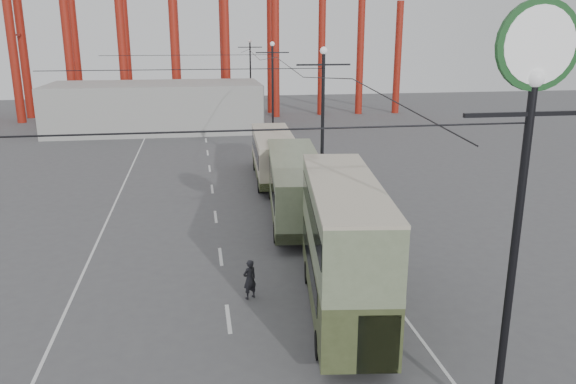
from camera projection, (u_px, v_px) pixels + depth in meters
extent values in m
plane|color=#4E4E51|center=(270.00, 380.00, 16.86)|extent=(160.00, 160.00, 0.00)
cube|color=silver|center=(214.00, 202.00, 34.74)|extent=(0.15, 82.00, 0.01)
cube|color=silver|center=(312.00, 193.00, 36.69)|extent=(0.12, 120.00, 0.01)
cube|color=silver|center=(116.00, 202.00, 34.76)|extent=(0.12, 120.00, 0.01)
cylinder|color=black|center=(512.00, 270.00, 13.66)|extent=(0.20, 0.20, 9.00)
cube|color=black|center=(530.00, 114.00, 12.62)|extent=(3.20, 0.10, 0.10)
sphere|color=white|center=(535.00, 78.00, 12.40)|extent=(0.44, 0.44, 0.44)
cylinder|color=#1B5021|center=(539.00, 45.00, 12.21)|extent=(2.00, 0.12, 2.00)
cylinder|color=white|center=(539.00, 45.00, 12.21)|extent=(1.70, 0.16, 1.70)
cylinder|color=black|center=(322.00, 130.00, 33.60)|extent=(0.20, 0.20, 9.00)
cylinder|color=black|center=(321.00, 198.00, 34.75)|extent=(0.44, 0.44, 0.50)
cube|color=black|center=(324.00, 65.00, 32.56)|extent=(3.20, 0.10, 0.10)
sphere|color=white|center=(324.00, 51.00, 32.34)|extent=(0.44, 0.44, 0.44)
cylinder|color=black|center=(273.00, 93.00, 54.49)|extent=(0.20, 0.20, 9.00)
cylinder|color=black|center=(273.00, 136.00, 55.64)|extent=(0.44, 0.44, 0.50)
cube|color=black|center=(272.00, 53.00, 53.45)|extent=(3.20, 0.10, 0.10)
sphere|color=white|center=(272.00, 44.00, 53.23)|extent=(0.44, 0.44, 0.44)
cylinder|color=black|center=(250.00, 76.00, 75.38)|extent=(0.20, 0.20, 9.00)
cylinder|color=black|center=(251.00, 108.00, 76.53)|extent=(0.44, 0.44, 0.50)
cube|color=black|center=(250.00, 47.00, 74.34)|extent=(3.20, 0.10, 0.10)
sphere|color=white|center=(250.00, 41.00, 74.12)|extent=(0.44, 0.44, 0.44)
cylinder|color=maroon|center=(12.00, 43.00, 63.21)|extent=(1.00, 1.00, 18.00)
cylinder|color=maroon|center=(22.00, 43.00, 67.01)|extent=(1.00, 1.00, 18.00)
cylinder|color=maroon|center=(63.00, 2.00, 62.92)|extent=(1.00, 1.00, 27.00)
cylinder|color=maroon|center=(71.00, 3.00, 66.72)|extent=(1.00, 1.00, 27.00)
cylinder|color=maroon|center=(361.00, 26.00, 69.99)|extent=(0.90, 0.90, 22.00)
cylinder|color=maroon|center=(398.00, 58.00, 71.86)|extent=(0.90, 0.90, 14.00)
cube|color=#A0A09B|center=(156.00, 107.00, 59.87)|extent=(22.00, 10.00, 5.00)
cube|color=#394223|center=(342.00, 274.00, 20.53)|extent=(3.58, 9.65, 2.07)
cube|color=black|center=(342.00, 264.00, 20.41)|extent=(3.37, 7.79, 0.85)
cube|color=#697656|center=(343.00, 244.00, 20.20)|extent=(3.60, 9.65, 0.28)
cube|color=#697656|center=(344.00, 213.00, 19.88)|extent=(3.58, 9.65, 2.07)
cube|color=black|center=(344.00, 211.00, 19.86)|extent=(3.54, 9.10, 0.80)
cube|color=#C1B59B|center=(345.00, 183.00, 19.59)|extent=(3.60, 9.65, 0.11)
cylinder|color=black|center=(308.00, 272.00, 23.33)|extent=(0.39, 0.97, 0.94)
cylinder|color=black|center=(359.00, 272.00, 23.39)|extent=(0.39, 0.97, 0.94)
cylinder|color=black|center=(320.00, 345.00, 17.89)|extent=(0.39, 0.97, 0.94)
cylinder|color=black|center=(386.00, 344.00, 17.95)|extent=(0.39, 0.97, 0.94)
cube|color=#697656|center=(295.00, 184.00, 31.42)|extent=(3.93, 12.24, 2.62)
cube|color=black|center=(296.00, 177.00, 31.30)|extent=(3.84, 10.94, 1.04)
cube|color=#394223|center=(295.00, 202.00, 31.70)|extent=(3.96, 12.24, 0.55)
cube|color=#697656|center=(296.00, 160.00, 31.04)|extent=(3.95, 12.24, 0.17)
cylinder|color=black|center=(272.00, 192.00, 34.97)|extent=(0.41, 1.12, 1.09)
cylinder|color=black|center=(311.00, 191.00, 35.12)|extent=(0.41, 1.12, 1.09)
cylinder|color=black|center=(276.00, 231.00, 28.04)|extent=(0.41, 1.12, 1.09)
cylinder|color=black|center=(325.00, 230.00, 28.19)|extent=(0.41, 1.12, 1.09)
cube|color=#C1B59B|center=(274.00, 154.00, 39.57)|extent=(3.20, 10.58, 2.51)
cube|color=black|center=(274.00, 149.00, 39.46)|extent=(3.17, 9.33, 0.99)
cube|color=#394223|center=(274.00, 168.00, 39.84)|extent=(3.23, 10.58, 0.52)
cube|color=#C1B59B|center=(274.00, 136.00, 39.21)|extent=(3.22, 10.58, 0.17)
cylinder|color=black|center=(255.00, 164.00, 42.41)|extent=(0.35, 1.06, 1.04)
cylinder|color=black|center=(286.00, 163.00, 42.65)|extent=(0.35, 1.06, 1.04)
cylinder|color=black|center=(260.00, 184.00, 36.81)|extent=(0.35, 1.06, 1.04)
cylinder|color=black|center=(296.00, 183.00, 37.05)|extent=(0.35, 1.06, 1.04)
imported|color=black|center=(250.00, 279.00, 21.88)|extent=(0.70, 0.62, 1.61)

